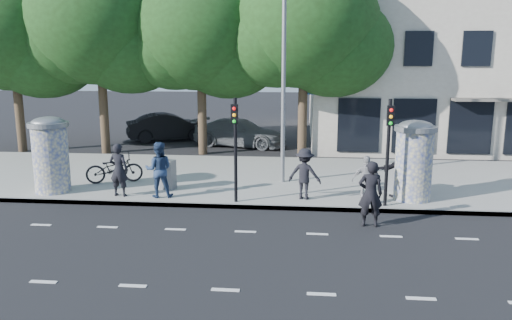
# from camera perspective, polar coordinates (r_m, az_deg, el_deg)

# --- Properties ---
(ground) EXTENTS (120.00, 120.00, 0.00)m
(ground) POSITION_cam_1_polar(r_m,az_deg,el_deg) (12.81, -1.96, -10.31)
(ground) COLOR black
(ground) RESTS_ON ground
(sidewalk) EXTENTS (40.00, 8.00, 0.15)m
(sidewalk) POSITION_cam_1_polar(r_m,az_deg,el_deg) (19.91, 0.84, -2.08)
(sidewalk) COLOR gray
(sidewalk) RESTS_ON ground
(curb) EXTENTS (40.00, 0.10, 0.16)m
(curb) POSITION_cam_1_polar(r_m,az_deg,el_deg) (16.11, -0.32, -5.38)
(curb) COLOR slate
(curb) RESTS_ON ground
(lane_dash_near) EXTENTS (32.00, 0.12, 0.01)m
(lane_dash_near) POSITION_cam_1_polar(r_m,az_deg,el_deg) (10.82, -3.51, -14.61)
(lane_dash_near) COLOR silver
(lane_dash_near) RESTS_ON ground
(lane_dash_far) EXTENTS (32.00, 0.12, 0.01)m
(lane_dash_far) POSITION_cam_1_polar(r_m,az_deg,el_deg) (14.11, -1.21, -8.19)
(lane_dash_far) COLOR silver
(lane_dash_far) RESTS_ON ground
(ad_column_left) EXTENTS (1.36, 1.36, 2.65)m
(ad_column_left) POSITION_cam_1_polar(r_m,az_deg,el_deg) (18.78, -22.43, 0.77)
(ad_column_left) COLOR beige
(ad_column_left) RESTS_ON sidewalk
(ad_column_right) EXTENTS (1.36, 1.36, 2.65)m
(ad_column_right) POSITION_cam_1_polar(r_m,az_deg,el_deg) (17.19, 17.60, 0.17)
(ad_column_right) COLOR beige
(ad_column_right) RESTS_ON sidewalk
(traffic_pole_near) EXTENTS (0.22, 0.31, 3.40)m
(traffic_pole_near) POSITION_cam_1_polar(r_m,az_deg,el_deg) (15.93, -2.39, 2.38)
(traffic_pole_near) COLOR black
(traffic_pole_near) RESTS_ON sidewalk
(traffic_pole_far) EXTENTS (0.22, 0.31, 3.40)m
(traffic_pole_far) POSITION_cam_1_polar(r_m,az_deg,el_deg) (16.00, 14.91, 2.04)
(traffic_pole_far) COLOR black
(traffic_pole_far) RESTS_ON sidewalk
(street_lamp) EXTENTS (0.25, 0.93, 8.00)m
(street_lamp) POSITION_cam_1_polar(r_m,az_deg,el_deg) (18.43, 3.19, 11.62)
(street_lamp) COLOR slate
(street_lamp) RESTS_ON sidewalk
(tree_far_left) EXTENTS (7.20, 7.20, 9.26)m
(tree_far_left) POSITION_cam_1_polar(r_m,az_deg,el_deg) (28.36, -26.17, 13.29)
(tree_far_left) COLOR #38281C
(tree_far_left) RESTS_ON ground
(tree_mid_left) EXTENTS (7.20, 7.20, 9.57)m
(tree_mid_left) POSITION_cam_1_polar(r_m,az_deg,el_deg) (26.35, -17.57, 14.81)
(tree_mid_left) COLOR #38281C
(tree_mid_left) RESTS_ON ground
(tree_near_left) EXTENTS (6.80, 6.80, 8.97)m
(tree_near_left) POSITION_cam_1_polar(r_m,az_deg,el_deg) (25.04, -6.38, 14.46)
(tree_near_left) COLOR #38281C
(tree_near_left) RESTS_ON ground
(tree_center) EXTENTS (7.00, 7.00, 9.30)m
(tree_center) POSITION_cam_1_polar(r_m,az_deg,el_deg) (24.13, 5.53, 15.18)
(tree_center) COLOR #38281C
(tree_center) RESTS_ON ground
(building) EXTENTS (20.30, 15.85, 12.00)m
(building) POSITION_cam_1_polar(r_m,az_deg,el_deg) (33.46, 24.30, 12.67)
(building) COLOR #AEA392
(building) RESTS_ON ground
(ped_b) EXTENTS (0.72, 0.52, 1.82)m
(ped_b) POSITION_cam_1_polar(r_m,az_deg,el_deg) (17.51, -15.41, -1.09)
(ped_b) COLOR black
(ped_b) RESTS_ON sidewalk
(ped_c) EXTENTS (1.04, 0.88, 1.89)m
(ped_c) POSITION_cam_1_polar(r_m,az_deg,el_deg) (17.09, -11.05, -1.08)
(ped_c) COLOR navy
(ped_c) RESTS_ON sidewalk
(ped_d) EXTENTS (1.22, 0.88, 1.71)m
(ped_d) POSITION_cam_1_polar(r_m,az_deg,el_deg) (16.63, 5.57, -1.59)
(ped_d) COLOR black
(ped_d) RESTS_ON sidewalk
(ped_e) EXTENTS (0.94, 0.54, 1.59)m
(ped_e) POSITION_cam_1_polar(r_m,az_deg,el_deg) (16.33, 12.51, -2.26)
(ped_e) COLOR #98979A
(ped_e) RESTS_ON sidewalk
(ped_f) EXTENTS (1.78, 1.17, 1.80)m
(ped_f) POSITION_cam_1_polar(r_m,az_deg,el_deg) (17.49, 16.27, -1.18)
(ped_f) COLOR black
(ped_f) RESTS_ON sidewalk
(man_road) EXTENTS (0.70, 0.46, 1.93)m
(man_road) POSITION_cam_1_polar(r_m,az_deg,el_deg) (14.66, 12.94, -3.79)
(man_road) COLOR black
(man_road) RESTS_ON ground
(bicycle) EXTENTS (1.41, 2.20, 1.09)m
(bicycle) POSITION_cam_1_polar(r_m,az_deg,el_deg) (19.52, -15.88, -0.93)
(bicycle) COLOR black
(bicycle) RESTS_ON sidewalk
(cabinet_left) EXTENTS (0.60, 0.51, 1.06)m
(cabinet_left) POSITION_cam_1_polar(r_m,az_deg,el_deg) (18.14, -10.05, -1.64)
(cabinet_left) COLOR slate
(cabinet_left) RESTS_ON sidewalk
(cabinet_right) EXTENTS (0.62, 0.54, 1.08)m
(cabinet_right) POSITION_cam_1_polar(r_m,az_deg,el_deg) (18.06, 15.78, -1.94)
(cabinet_right) COLOR gray
(cabinet_right) RESTS_ON sidewalk
(car_mid) EXTENTS (3.50, 5.11, 1.59)m
(car_mid) POSITION_cam_1_polar(r_m,az_deg,el_deg) (29.87, -9.92, 3.75)
(car_mid) COLOR black
(car_mid) RESTS_ON ground
(car_right) EXTENTS (3.32, 5.52, 1.50)m
(car_right) POSITION_cam_1_polar(r_m,az_deg,el_deg) (27.45, -1.85, 3.14)
(car_right) COLOR slate
(car_right) RESTS_ON ground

